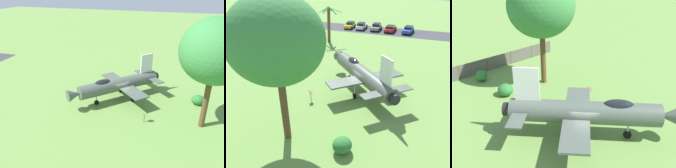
# 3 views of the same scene
# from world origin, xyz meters

# --- Properties ---
(ground_plane) EXTENTS (200.00, 200.00, 0.00)m
(ground_plane) POSITION_xyz_m (0.00, 0.00, 0.00)
(ground_plane) COLOR #668E42
(display_jet) EXTENTS (10.47, 11.06, 5.40)m
(display_jet) POSITION_xyz_m (0.25, 0.27, 2.10)
(display_jet) COLOR #4C564C
(display_jet) RESTS_ON ground_plane
(shade_tree) EXTENTS (6.55, 6.77, 11.19)m
(shade_tree) POSITION_xyz_m (-9.94, 2.98, 8.06)
(shade_tree) COLOR brown
(shade_tree) RESTS_ON ground_plane
(perimeter_fence) EXTENTS (4.56, 27.67, 1.69)m
(perimeter_fence) POSITION_xyz_m (-16.23, -4.15, 0.90)
(perimeter_fence) COLOR #4C4238
(perimeter_fence) RESTS_ON ground_plane
(shrub_near_fence) EXTENTS (1.54, 1.47, 1.21)m
(shrub_near_fence) POSITION_xyz_m (-9.62, -1.75, 0.61)
(shrub_near_fence) COLOR #2D7033
(shrub_near_fence) RESTS_ON ground_plane
(shrub_by_tree) EXTENTS (1.41, 1.24, 1.22)m
(shrub_by_tree) POSITION_xyz_m (-14.48, -2.32, 0.61)
(shrub_by_tree) COLOR #2D7033
(shrub_by_tree) RESTS_ON ground_plane
(info_plaque) EXTENTS (0.72, 0.66, 1.14)m
(info_plaque) POSITION_xyz_m (-4.12, 4.27, 0.85)
(info_plaque) COLOR #333333
(info_plaque) RESTS_ON ground_plane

